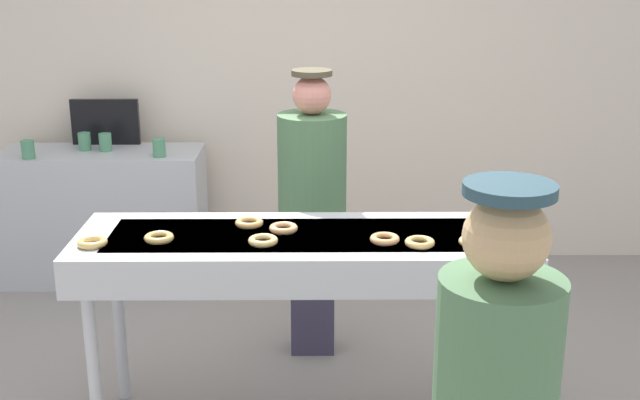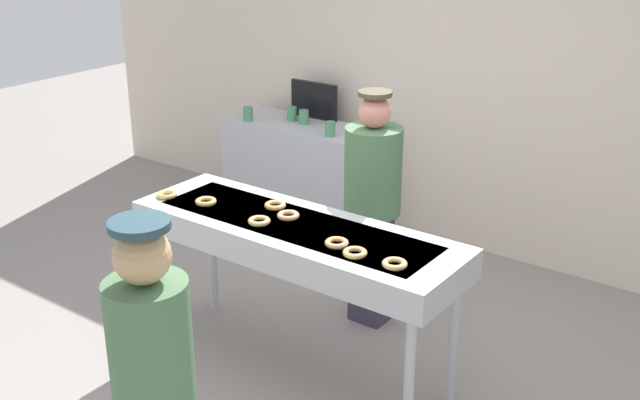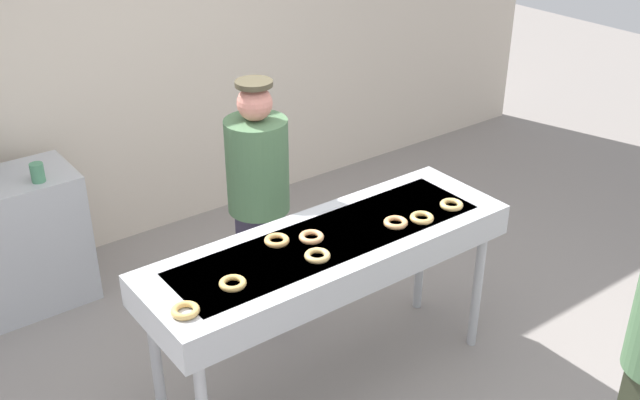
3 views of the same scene
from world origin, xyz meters
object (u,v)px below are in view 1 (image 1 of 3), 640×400
at_px(fryer_conveyor, 302,254).
at_px(paper_cup_2, 84,142).
at_px(glazed_donut_2, 474,242).
at_px(paper_cup_1, 28,149).
at_px(paper_cup_0, 159,148).
at_px(glazed_donut_5, 284,228).
at_px(paper_cup_3, 105,142).
at_px(glazed_donut_3, 385,239).
at_px(glazed_donut_6, 420,242).
at_px(menu_display, 105,122).
at_px(glazed_donut_1, 263,241).
at_px(glazed_donut_0, 159,238).
at_px(prep_counter, 105,215).
at_px(glazed_donut_7, 249,223).
at_px(glazed_donut_4, 92,242).
at_px(worker_baker, 312,196).

height_order(fryer_conveyor, paper_cup_2, paper_cup_2).
distance_m(glazed_donut_2, paper_cup_1, 3.08).
bearing_deg(paper_cup_0, glazed_donut_5, -62.09).
relative_size(fryer_conveyor, paper_cup_1, 17.07).
xyz_separation_m(glazed_donut_5, paper_cup_3, (-1.25, 1.79, -0.02)).
distance_m(glazed_donut_3, glazed_donut_6, 0.15).
xyz_separation_m(glazed_donut_5, menu_display, (-1.29, 1.99, 0.08)).
xyz_separation_m(glazed_donut_3, menu_display, (-1.74, 2.14, 0.08)).
distance_m(glazed_donut_1, paper_cup_2, 2.37).
bearing_deg(fryer_conveyor, paper_cup_3, 126.07).
bearing_deg(menu_display, glazed_donut_0, -70.40).
bearing_deg(glazed_donut_6, glazed_donut_5, 162.17).
relative_size(prep_counter, paper_cup_0, 11.31).
relative_size(fryer_conveyor, glazed_donut_7, 15.70).
bearing_deg(fryer_conveyor, glazed_donut_7, 153.90).
bearing_deg(glazed_donut_5, prep_counter, 125.96).
relative_size(fryer_conveyor, paper_cup_0, 17.07).
bearing_deg(menu_display, paper_cup_1, -135.29).
height_order(glazed_donut_0, glazed_donut_1, same).
bearing_deg(menu_display, glazed_donut_5, -57.03).
relative_size(glazed_donut_7, paper_cup_1, 1.09).
xyz_separation_m(glazed_donut_2, glazed_donut_3, (-0.38, 0.03, 0.00)).
bearing_deg(glazed_donut_4, glazed_donut_2, -0.04).
relative_size(glazed_donut_7, paper_cup_2, 1.09).
bearing_deg(paper_cup_0, paper_cup_3, 157.41).
xyz_separation_m(glazed_donut_6, paper_cup_0, (-1.46, 1.82, -0.02)).
xyz_separation_m(glazed_donut_3, paper_cup_3, (-1.70, 1.94, -0.02)).
xyz_separation_m(glazed_donut_0, glazed_donut_4, (-0.28, -0.06, 0.00)).
height_order(glazed_donut_5, prep_counter, glazed_donut_5).
bearing_deg(paper_cup_3, glazed_donut_7, -57.55).
relative_size(paper_cup_0, paper_cup_2, 1.00).
bearing_deg(glazed_donut_2, glazed_donut_0, 177.54).
height_order(paper_cup_1, menu_display, menu_display).
relative_size(glazed_donut_7, paper_cup_3, 1.09).
distance_m(glazed_donut_3, glazed_donut_4, 1.26).
height_order(glazed_donut_1, paper_cup_3, paper_cup_3).
height_order(glazed_donut_3, paper_cup_2, paper_cup_2).
relative_size(worker_baker, menu_display, 3.45).
relative_size(fryer_conveyor, prep_counter, 1.51).
xyz_separation_m(glazed_donut_6, paper_cup_2, (-1.99, 2.01, -0.02)).
distance_m(glazed_donut_0, worker_baker, 1.07).
height_order(prep_counter, paper_cup_2, paper_cup_2).
xyz_separation_m(paper_cup_3, menu_display, (-0.04, 0.20, 0.10)).
bearing_deg(glazed_donut_7, paper_cup_3, 122.45).
xyz_separation_m(glazed_donut_0, glazed_donut_3, (0.99, -0.02, 0.00)).
height_order(glazed_donut_0, paper_cup_1, paper_cup_1).
relative_size(glazed_donut_2, glazed_donut_4, 1.00).
relative_size(fryer_conveyor, glazed_donut_1, 15.70).
height_order(glazed_donut_7, menu_display, menu_display).
relative_size(glazed_donut_1, glazed_donut_3, 1.00).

